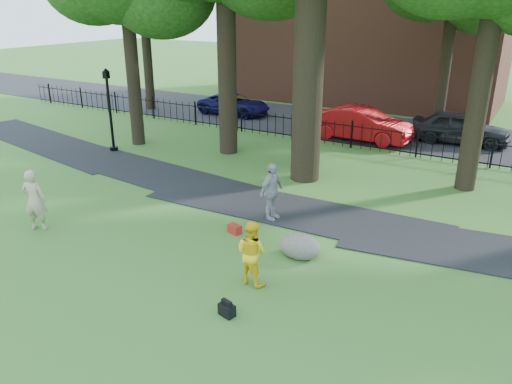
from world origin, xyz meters
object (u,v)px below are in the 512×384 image
Objects in this scene: lamppost at (110,112)px; boulder at (300,244)px; woman at (34,200)px; red_sedan at (361,124)px; man at (251,252)px.

boulder is at bearing -28.07° from lamppost.
woman is 0.51× the size of lamppost.
woman is at bearing -161.79° from boulder.
lamppost is 0.76× the size of red_sedan.
red_sedan is at bearing -74.52° from man.
woman is 1.62× the size of boulder.
woman reaches higher than boulder.
boulder is (7.50, 2.47, -0.60)m from woman.
lamppost is (-11.25, 6.52, 1.00)m from man.
woman reaches higher than man.
red_sedan is (9.04, 7.51, -1.01)m from lamppost.
red_sedan reaches higher than boulder.
red_sedan is at bearing 33.61° from lamppost.
man is at bearing -169.43° from red_sedan.
red_sedan is at bearing 102.17° from boulder.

